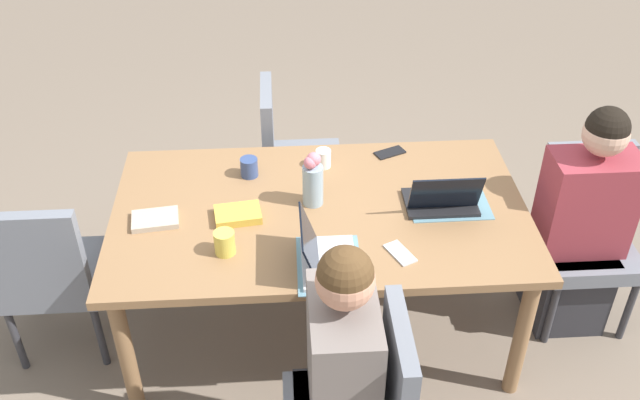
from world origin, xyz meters
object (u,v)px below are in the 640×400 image
laptop_near_left_mid (323,257)px  book_red_cover (155,219)px  coffee_mug_centre_left (225,243)px  chair_head_right_left_near (584,227)px  person_near_left_mid (342,389)px  coffee_mug_near_left (323,158)px  phone_silver (400,253)px  dining_table (320,222)px  laptop_head_right_left_near (442,199)px  chair_head_left_right_near (49,270)px  chair_far_left_far (290,153)px  coffee_mug_near_right (249,167)px  person_head_right_left_near (579,233)px  flower_vase (313,179)px  book_blue_cover (238,214)px  phone_black (390,153)px

laptop_near_left_mid → book_red_cover: bearing=155.0°
coffee_mug_centre_left → chair_head_right_left_near: bearing=11.7°
chair_head_right_left_near → person_near_left_mid: bearing=-144.0°
coffee_mug_near_left → phone_silver: bearing=-68.0°
dining_table → laptop_head_right_left_near: 0.55m
chair_head_left_right_near → laptop_near_left_mid: 1.28m
chair_head_right_left_near → chair_far_left_far: bearing=151.6°
coffee_mug_centre_left → coffee_mug_near_right: bearing=80.7°
laptop_head_right_left_near → book_red_cover: laptop_head_right_left_near is taller
person_near_left_mid → coffee_mug_centre_left: bearing=127.7°
chair_far_left_far → book_red_cover: chair_far_left_far is taller
person_head_right_left_near → chair_head_left_right_near: person_head_right_left_near is taller
laptop_near_left_mid → coffee_mug_near_right: (-0.31, 0.66, 0.00)m
book_red_cover → phone_silver: size_ratio=1.33×
phone_silver → coffee_mug_near_left: bearing=-3.5°
chair_far_left_far → laptop_near_left_mid: (0.10, -1.22, 0.28)m
flower_vase → coffee_mug_near_left: bearing=77.1°
coffee_mug_near_right → book_blue_cover: bearing=-98.0°
person_near_left_mid → laptop_near_left_mid: (-0.04, 0.46, 0.25)m
chair_head_right_left_near → book_red_cover: chair_head_right_left_near is taller
coffee_mug_near_right → coffee_mug_centre_left: size_ratio=0.88×
person_near_left_mid → flower_vase: (-0.06, 0.89, 0.34)m
person_head_right_left_near → laptop_near_left_mid: 1.32m
person_head_right_left_near → laptop_near_left_mid: bearing=-162.9°
chair_head_right_left_near → coffee_mug_centre_left: size_ratio=8.67×
phone_black → book_red_cover: bearing=179.9°
dining_table → chair_far_left_far: chair_far_left_far is taller
chair_head_right_left_near → book_red_cover: bearing=-176.4°
chair_head_right_left_near → laptop_near_left_mid: size_ratio=2.81×
laptop_head_right_left_near → chair_far_left_far: bearing=127.4°
person_near_left_mid → chair_far_left_far: person_near_left_mid is taller
person_near_left_mid → laptop_near_left_mid: size_ratio=3.73×
dining_table → flower_vase: (-0.03, 0.05, 0.20)m
phone_black → person_head_right_left_near: bearing=-50.6°
person_near_left_mid → chair_head_left_right_near: size_ratio=1.33×
person_head_right_left_near → laptop_head_right_left_near: 0.73m
dining_table → coffee_mug_centre_left: coffee_mug_centre_left is taller
person_near_left_mid → coffee_mug_near_left: size_ratio=13.23×
dining_table → coffee_mug_near_right: bearing=137.7°
laptop_head_right_left_near → coffee_mug_near_left: laptop_head_right_left_near is taller
laptop_near_left_mid → book_blue_cover: (-0.35, 0.34, -0.03)m
chair_head_right_left_near → phone_black: chair_head_right_left_near is taller
chair_head_left_right_near → flower_vase: size_ratio=3.38×
dining_table → coffee_mug_near_right: (-0.32, 0.29, 0.12)m
laptop_near_left_mid → phone_black: laptop_near_left_mid is taller
dining_table → person_near_left_mid: person_near_left_mid is taller
chair_far_left_far → coffee_mug_near_left: (0.15, -0.50, 0.28)m
laptop_near_left_mid → coffee_mug_near_right: size_ratio=3.49×
laptop_head_right_left_near → chair_head_left_right_near: bearing=-178.5°
coffee_mug_near_left → phone_black: (0.34, 0.09, -0.04)m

